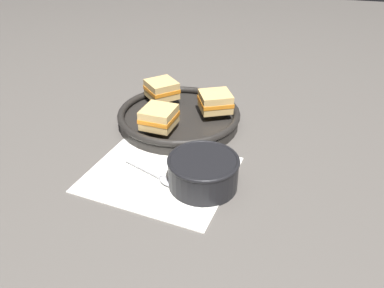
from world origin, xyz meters
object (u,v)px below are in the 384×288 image
at_px(spoon, 162,178).
at_px(sandwich_near_left, 159,117).
at_px(soup_bowl, 203,170).
at_px(sandwich_near_right, 215,101).
at_px(sandwich_far_left, 162,89).
at_px(skillet, 179,117).

distance_m(spoon, sandwich_near_left, 0.17).
distance_m(soup_bowl, sandwich_near_right, 0.27).
bearing_deg(spoon, soup_bowl, 28.48).
relative_size(soup_bowl, sandwich_near_right, 1.39).
bearing_deg(sandwich_near_right, spoon, -101.40).
bearing_deg(sandwich_near_left, sandwich_far_left, 106.76).
distance_m(soup_bowl, skillet, 0.26).
bearing_deg(skillet, sandwich_near_left, -103.24).
distance_m(sandwich_near_right, sandwich_far_left, 0.16).
height_order(spoon, sandwich_far_left, sandwich_far_left).
relative_size(spoon, sandwich_far_left, 1.32).
bearing_deg(skillet, spoon, -81.73).
bearing_deg(sandwich_far_left, soup_bowl, -57.57).
height_order(sandwich_near_right, sandwich_far_left, same).
xyz_separation_m(sandwich_near_right, sandwich_far_left, (-0.16, 0.04, 0.00)).
xyz_separation_m(soup_bowl, sandwich_near_left, (-0.14, 0.14, 0.03)).
bearing_deg(sandwich_near_right, sandwich_near_left, -133.24).
bearing_deg(sandwich_far_left, skillet, -43.24).
bearing_deg(spoon, sandwich_far_left, 131.87).
relative_size(sandwich_near_right, sandwich_far_left, 0.96).
relative_size(sandwich_near_left, sandwich_far_left, 0.78).
xyz_separation_m(soup_bowl, skillet, (-0.12, 0.23, -0.02)).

